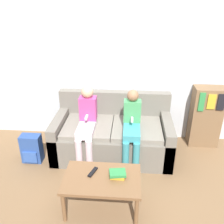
# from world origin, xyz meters

# --- Properties ---
(ground_plane) EXTENTS (10.00, 10.00, 0.00)m
(ground_plane) POSITION_xyz_m (0.00, 0.00, 0.00)
(ground_plane) COLOR brown
(wall_back) EXTENTS (8.00, 0.06, 2.60)m
(wall_back) POSITION_xyz_m (-0.00, 1.12, 1.30)
(wall_back) COLOR silver
(wall_back) RESTS_ON ground_plane
(couch) EXTENTS (1.74, 0.91, 0.88)m
(couch) POSITION_xyz_m (0.00, 0.57, 0.30)
(couch) COLOR #6B665B
(couch) RESTS_ON ground_plane
(coffee_table) EXTENTS (0.86, 0.55, 0.43)m
(coffee_table) POSITION_xyz_m (-0.03, -0.55, 0.38)
(coffee_table) COLOR brown
(coffee_table) RESTS_ON ground_plane
(person_left) EXTENTS (0.24, 0.61, 1.11)m
(person_left) POSITION_xyz_m (-0.35, 0.36, 0.63)
(person_left) COLOR silver
(person_left) RESTS_ON ground_plane
(person_right) EXTENTS (0.24, 0.61, 1.07)m
(person_right) POSITION_xyz_m (0.28, 0.35, 0.60)
(person_right) COLOR teal
(person_right) RESTS_ON ground_plane
(tv_remote) EXTENTS (0.10, 0.17, 0.02)m
(tv_remote) POSITION_xyz_m (-0.15, -0.47, 0.44)
(tv_remote) COLOR black
(tv_remote) RESTS_ON coffee_table
(book_stack) EXTENTS (0.20, 0.16, 0.07)m
(book_stack) POSITION_xyz_m (0.14, -0.52, 0.46)
(book_stack) COLOR gold
(book_stack) RESTS_ON coffee_table
(bookshelf) EXTENTS (0.46, 0.29, 0.98)m
(bookshelf) POSITION_xyz_m (1.45, 0.93, 0.49)
(bookshelf) COLOR brown
(bookshelf) RESTS_ON ground_plane
(backpack) EXTENTS (0.29, 0.20, 0.43)m
(backpack) POSITION_xyz_m (-1.16, 0.24, 0.21)
(backpack) COLOR #284789
(backpack) RESTS_ON ground_plane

